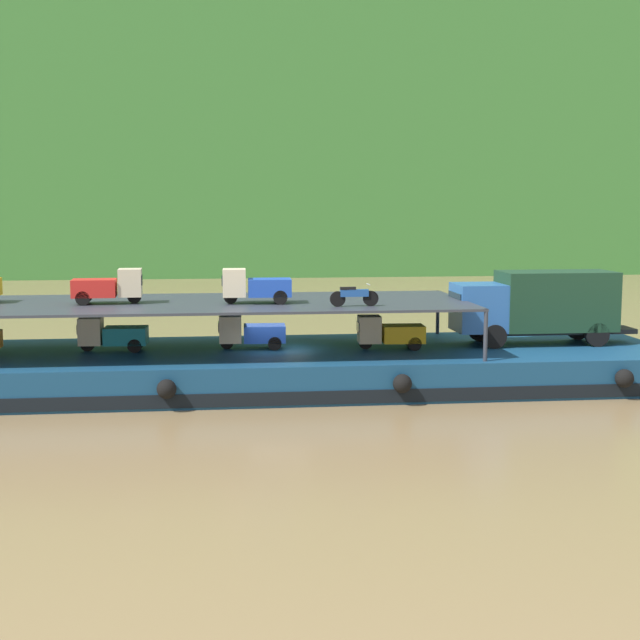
% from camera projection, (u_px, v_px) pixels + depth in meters
% --- Properties ---
extents(ground_plane, '(400.00, 400.00, 0.00)m').
position_uv_depth(ground_plane, '(278.00, 386.00, 37.19)').
color(ground_plane, olive).
extents(hillside_far_bank, '(127.61, 33.63, 44.71)m').
position_uv_depth(hillside_far_bank, '(233.00, 50.00, 104.07)').
color(hillside_far_bank, '#387533').
rests_on(hillside_far_bank, ground).
extents(cargo_barge, '(32.22, 8.90, 1.50)m').
position_uv_depth(cargo_barge, '(278.00, 368.00, 37.07)').
color(cargo_barge, navy).
rests_on(cargo_barge, ground).
extents(covered_lorry, '(7.87, 2.32, 3.10)m').
position_uv_depth(covered_lorry, '(538.00, 304.00, 38.34)').
color(covered_lorry, '#285BA3').
rests_on(covered_lorry, cargo_barge).
extents(cargo_rack, '(23.02, 7.53, 2.00)m').
position_uv_depth(cargo_rack, '(183.00, 304.00, 36.31)').
color(cargo_rack, '#2D333D').
rests_on(cargo_rack, cargo_barge).
extents(mini_truck_lower_aft, '(2.78, 1.27, 1.38)m').
position_uv_depth(mini_truck_lower_aft, '(112.00, 334.00, 36.56)').
color(mini_truck_lower_aft, teal).
rests_on(mini_truck_lower_aft, cargo_barge).
extents(mini_truck_lower_mid, '(2.77, 1.25, 1.38)m').
position_uv_depth(mini_truck_lower_mid, '(251.00, 332.00, 37.18)').
color(mini_truck_lower_mid, '#1E47B7').
rests_on(mini_truck_lower_mid, cargo_barge).
extents(mini_truck_lower_fore, '(2.78, 1.28, 1.38)m').
position_uv_depth(mini_truck_lower_fore, '(389.00, 332.00, 37.10)').
color(mini_truck_lower_fore, gold).
rests_on(mini_truck_lower_fore, cargo_barge).
extents(mini_truck_upper_mid, '(2.77, 1.25, 1.38)m').
position_uv_depth(mini_truck_upper_mid, '(109.00, 286.00, 35.73)').
color(mini_truck_upper_mid, red).
rests_on(mini_truck_upper_mid, cargo_rack).
extents(mini_truck_upper_fore, '(2.77, 1.25, 1.38)m').
position_uv_depth(mini_truck_upper_fore, '(255.00, 286.00, 35.84)').
color(mini_truck_upper_fore, '#1E47B7').
rests_on(mini_truck_upper_fore, cargo_rack).
extents(motorcycle_upper_port, '(1.90, 0.55, 0.87)m').
position_uv_depth(motorcycle_upper_port, '(354.00, 295.00, 34.79)').
color(motorcycle_upper_port, black).
rests_on(motorcycle_upper_port, cargo_rack).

